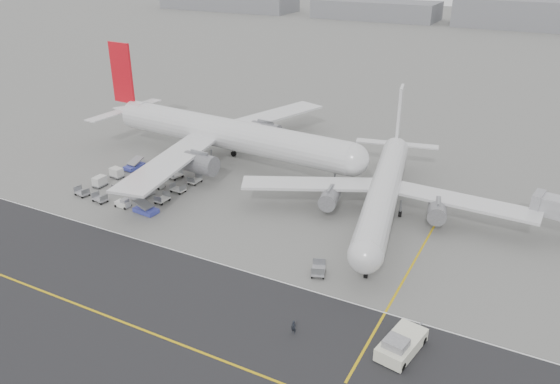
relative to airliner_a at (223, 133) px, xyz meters
The scene contains 9 objects.
ground 33.56m from the airliner_a, 65.76° to the right, with size 700.00×700.00×0.00m, color gray.
taxiway 51.89m from the airliner_a, 68.88° to the right, with size 220.00×59.00×0.03m.
horizon_buildings 234.08m from the airliner_a, 79.27° to the left, with size 520.00×28.00×28.00m, color gray, non-canonical shape.
airliner_a is the anchor object (origin of this frame).
airliner_b 36.11m from the airliner_a, 12.51° to the right, with size 45.66×46.60×16.25m.
pushback_tug 60.77m from the airliner_a, 39.00° to the right, with size 4.28×8.84×2.49m.
gse_cluster 20.23m from the airliner_a, 108.71° to the right, with size 22.05×21.26×1.98m, color #A2A2A8, non-canonical shape.
stray_dolly 44.07m from the airliner_a, 40.60° to the right, with size 1.71×2.78×1.71m, color silver, non-canonical shape.
ground_crew_a 54.31m from the airliner_a, 48.81° to the right, with size 0.61×0.40×1.68m, color black.
Camera 1 is at (43.49, -54.67, 39.90)m, focal length 35.00 mm.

